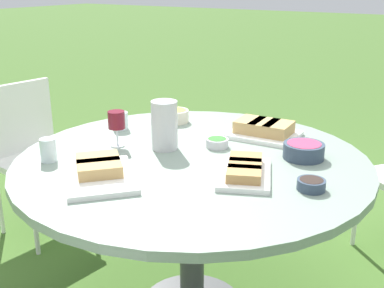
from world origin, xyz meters
The scene contains 14 objects.
dining_table centered at (0.00, 0.00, 0.67)m, with size 1.48×1.48×0.75m.
chair_near_right centered at (1.22, -0.16, 0.52)m, with size 0.47×0.49×0.89m.
water_pitcher centered at (0.16, -0.03, 0.86)m, with size 0.12×0.11×0.21m.
wine_glass centered at (0.36, 0.06, 0.87)m, with size 0.08×0.08×0.16m.
platter_bread_main centered at (0.18, 0.36, 0.78)m, with size 0.43×0.42×0.06m.
platter_charcuterie centered at (-0.28, 0.06, 0.78)m, with size 0.30×0.37×0.06m.
platter_sandwich_side centered at (-0.14, -0.42, 0.79)m, with size 0.33×0.26×0.08m.
bowl_fries centered at (0.36, -0.40, 0.79)m, with size 0.14×0.14×0.07m.
bowl_salad centered at (-0.02, -0.17, 0.78)m, with size 0.10×0.10×0.04m.
bowl_olives centered at (-0.53, 0.05, 0.78)m, with size 0.10×0.10×0.04m.
bowl_dip_red centered at (-0.40, -0.24, 0.79)m, with size 0.17×0.17×0.07m.
cup_water_near centered at (0.52, -0.15, 0.80)m, with size 0.08×0.08×0.09m.
cup_water_far centered at (0.48, 0.35, 0.80)m, with size 0.07×0.07×0.10m.
handbag centered at (0.05, -1.41, 0.13)m, with size 0.30×0.14×0.37m.
Camera 1 is at (-1.01, 1.59, 1.47)m, focal length 45.00 mm.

